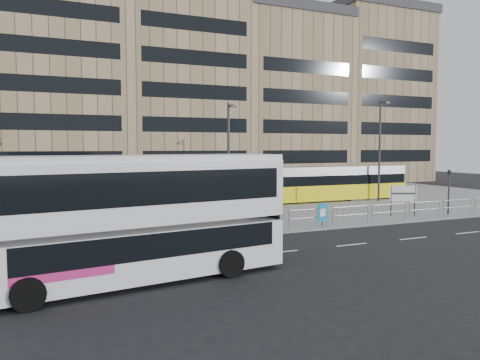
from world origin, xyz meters
name	(u,v)px	position (x,y,z in m)	size (l,w,h in m)	color
ground	(278,234)	(0.00, 0.00, 0.00)	(120.00, 120.00, 0.00)	black
plaza	(206,207)	(0.00, 12.00, 0.07)	(64.00, 24.00, 0.15)	gray
kerb	(277,232)	(0.00, 0.05, 0.07)	(64.00, 0.25, 0.17)	gray
building_row	(156,80)	(1.55, 34.27, 12.91)	(70.40, 18.40, 31.20)	maroon
pedestrian_barrier	(304,213)	(2.00, 0.50, 0.98)	(32.07, 0.07, 1.10)	#95989E
road_markings	(335,246)	(1.00, -4.00, 0.01)	(62.00, 0.12, 0.01)	white
double_decker_bus	(132,214)	(-9.16, -6.05, 2.46)	(11.64, 4.13, 4.55)	white
tram	(275,185)	(5.87, 11.32, 1.65)	(25.38, 2.72, 2.99)	yellow
station_sign	(403,195)	(10.55, 1.70, 1.58)	(1.69, 0.75, 2.07)	#2D2D30
ad_panel	(322,213)	(3.21, 0.40, 0.94)	(0.72, 0.22, 1.36)	#2D2D30
pedestrian	(276,211)	(0.90, 1.94, 0.97)	(0.60, 0.39, 1.65)	black
traffic_light_west	(98,201)	(-9.39, 1.70, 2.12)	(0.23, 0.25, 3.10)	#2D2D30
traffic_light_east	(449,186)	(13.99, 1.01, 2.12)	(0.23, 0.25, 3.10)	#2D2D30
lamp_post_west	(229,154)	(-0.11, 6.85, 4.35)	(0.45, 1.04, 7.66)	#2D2D30
lamp_post_east	(380,146)	(14.94, 9.29, 4.86)	(0.45, 1.04, 8.67)	#2D2D30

